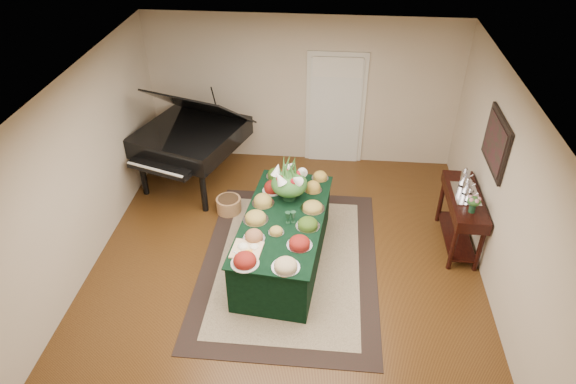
# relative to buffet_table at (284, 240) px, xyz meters

# --- Properties ---
(ground) EXTENTS (6.00, 6.00, 0.00)m
(ground) POSITION_rel_buffet_table_xyz_m (0.04, -0.05, -0.40)
(ground) COLOR black
(ground) RESTS_ON ground
(area_rug) EXTENTS (2.49, 3.49, 0.01)m
(area_rug) POSITION_rel_buffet_table_xyz_m (0.08, -0.03, -0.40)
(area_rug) COLOR black
(area_rug) RESTS_ON ground
(kitchen_doorway) EXTENTS (1.05, 0.07, 2.10)m
(kitchen_doorway) POSITION_rel_buffet_table_xyz_m (0.64, 2.92, 0.62)
(kitchen_doorway) COLOR beige
(kitchen_doorway) RESTS_ON ground
(buffet_table) EXTENTS (1.29, 2.37, 0.80)m
(buffet_table) POSITION_rel_buffet_table_xyz_m (0.00, 0.00, 0.00)
(buffet_table) COLOR black
(buffet_table) RESTS_ON ground
(food_platters) EXTENTS (1.13, 2.30, 0.13)m
(food_platters) POSITION_rel_buffet_table_xyz_m (-0.03, 0.02, 0.45)
(food_platters) COLOR silver
(food_platters) RESTS_ON buffet_table
(cutting_board) EXTENTS (0.41, 0.41, 0.10)m
(cutting_board) POSITION_rel_buffet_table_xyz_m (-0.39, -0.70, 0.43)
(cutting_board) COLOR tan
(cutting_board) RESTS_ON buffet_table
(green_goblets) EXTENTS (0.14, 0.09, 0.18)m
(green_goblets) POSITION_rel_buffet_table_xyz_m (0.10, -0.10, 0.49)
(green_goblets) COLOR #153520
(green_goblets) RESTS_ON buffet_table
(floral_centerpiece) EXTENTS (0.54, 0.54, 0.54)m
(floral_centerpiece) POSITION_rel_buffet_table_xyz_m (0.03, 0.46, 0.71)
(floral_centerpiece) COLOR #153520
(floral_centerpiece) RESTS_ON buffet_table
(grand_piano) EXTENTS (2.04, 2.15, 1.84)m
(grand_piano) POSITION_rel_buffet_table_xyz_m (-1.76, 1.89, 0.53)
(grand_piano) COLOR black
(grand_piano) RESTS_ON ground
(wicker_basket) EXTENTS (0.40, 0.40, 0.25)m
(wicker_basket) POSITION_rel_buffet_table_xyz_m (-1.01, 1.11, -0.28)
(wicker_basket) COLOR #9A683E
(wicker_basket) RESTS_ON ground
(mahogany_sideboard) EXTENTS (0.45, 1.32, 0.89)m
(mahogany_sideboard) POSITION_rel_buffet_table_xyz_m (2.53, 0.63, 0.29)
(mahogany_sideboard) COLOR black
(mahogany_sideboard) RESTS_ON ground
(tea_service) EXTENTS (0.34, 0.58, 0.30)m
(tea_service) POSITION_rel_buffet_table_xyz_m (2.53, 0.70, 0.60)
(tea_service) COLOR silver
(tea_service) RESTS_ON mahogany_sideboard
(pink_bouquet) EXTENTS (0.20, 0.20, 0.26)m
(pink_bouquet) POSITION_rel_buffet_table_xyz_m (2.53, 0.25, 0.66)
(pink_bouquet) COLOR #153520
(pink_bouquet) RESTS_ON mahogany_sideboard
(wall_painting) EXTENTS (0.05, 0.95, 0.75)m
(wall_painting) POSITION_rel_buffet_table_xyz_m (2.75, 0.63, 1.35)
(wall_painting) COLOR black
(wall_painting) RESTS_ON ground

